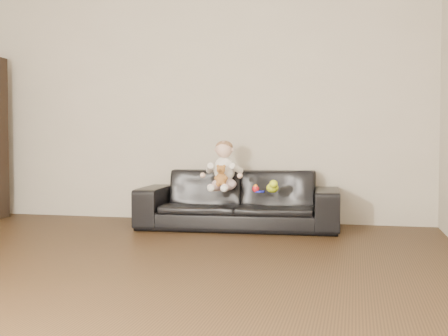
% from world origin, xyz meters
% --- Properties ---
extents(floor, '(5.50, 5.50, 0.00)m').
position_xyz_m(floor, '(0.00, 0.00, 0.00)').
color(floor, '#342212').
rests_on(floor, ground).
extents(wall_back, '(5.00, 0.00, 5.00)m').
position_xyz_m(wall_back, '(0.00, 2.75, 1.30)').
color(wall_back, beige).
rests_on(wall_back, ground).
extents(sofa, '(1.96, 0.86, 0.56)m').
position_xyz_m(sofa, '(0.60, 2.25, 0.28)').
color(sofa, black).
rests_on(sofa, floor).
extents(baby, '(0.32, 0.40, 0.48)m').
position_xyz_m(baby, '(0.48, 2.14, 0.58)').
color(baby, '#F6CFD2').
rests_on(baby, sofa).
extents(teddy_bear, '(0.11, 0.11, 0.19)m').
position_xyz_m(teddy_bear, '(0.49, 2.00, 0.52)').
color(teddy_bear, '#9F662D').
rests_on(teddy_bear, sofa).
extents(toy_green, '(0.14, 0.16, 0.09)m').
position_xyz_m(toy_green, '(0.96, 2.06, 0.41)').
color(toy_green, '#CDE81B').
rests_on(toy_green, sofa).
extents(toy_rattle, '(0.07, 0.07, 0.06)m').
position_xyz_m(toy_rattle, '(0.80, 2.08, 0.40)').
color(toy_rattle, red).
rests_on(toy_rattle, sofa).
extents(toy_blue_disc, '(0.11, 0.11, 0.01)m').
position_xyz_m(toy_blue_disc, '(0.83, 2.10, 0.38)').
color(toy_blue_disc, '#191FC9').
rests_on(toy_blue_disc, sofa).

